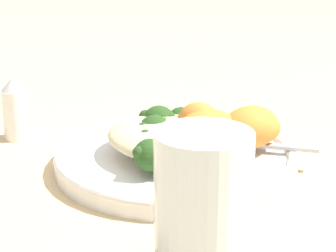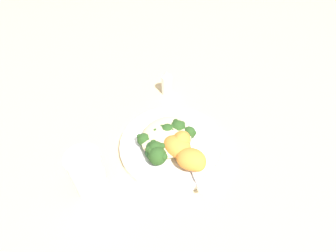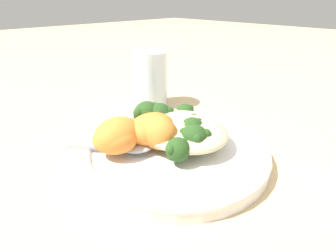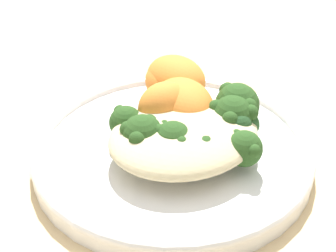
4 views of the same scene
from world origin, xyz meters
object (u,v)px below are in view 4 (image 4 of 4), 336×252
at_px(quinoa_mound, 184,136).
at_px(kale_tuft, 234,122).
at_px(broccoli_stalk_3, 179,140).
at_px(sweet_potato_chunk_3, 165,106).
at_px(spoon, 171,100).
at_px(broccoli_stalk_1, 149,133).
at_px(broccoli_stalk_0, 139,123).
at_px(broccoli_stalk_2, 171,138).
at_px(broccoli_stalk_4, 196,141).
at_px(broccoli_stalk_7, 227,108).
at_px(plate, 173,152).
at_px(sweet_potato_chunk_1, 168,79).
at_px(sweet_potato_chunk_2, 176,79).
at_px(broccoli_stalk_5, 226,141).
at_px(sweet_potato_chunk_0, 183,104).
at_px(broccoli_stalk_6, 225,117).

bearing_deg(quinoa_mound, kale_tuft, 175.42).
relative_size(quinoa_mound, broccoli_stalk_3, 1.44).
height_order(sweet_potato_chunk_3, kale_tuft, sweet_potato_chunk_3).
bearing_deg(spoon, broccoli_stalk_1, -175.80).
bearing_deg(broccoli_stalk_0, broccoli_stalk_2, 120.91).
bearing_deg(broccoli_stalk_4, broccoli_stalk_7, 125.59).
height_order(quinoa_mound, broccoli_stalk_7, broccoli_stalk_7).
height_order(broccoli_stalk_2, sweet_potato_chunk_3, sweet_potato_chunk_3).
xyz_separation_m(plate, broccoli_stalk_1, (0.02, -0.00, 0.03)).
bearing_deg(sweet_potato_chunk_3, broccoli_stalk_2, 68.27).
xyz_separation_m(broccoli_stalk_2, sweet_potato_chunk_1, (-0.05, -0.09, 0.00)).
relative_size(plate, sweet_potato_chunk_1, 4.44).
xyz_separation_m(broccoli_stalk_7, spoon, (0.03, -0.06, -0.01)).
height_order(quinoa_mound, spoon, quinoa_mound).
relative_size(broccoli_stalk_3, kale_tuft, 2.03).
bearing_deg(sweet_potato_chunk_2, plate, 57.09).
bearing_deg(broccoli_stalk_3, broccoli_stalk_5, 86.06).
bearing_deg(broccoli_stalk_7, plate, -156.75).
bearing_deg(sweet_potato_chunk_1, quinoa_mound, 68.05).
height_order(plate, broccoli_stalk_3, broccoli_stalk_3).
height_order(broccoli_stalk_4, sweet_potato_chunk_1, sweet_potato_chunk_1).
bearing_deg(sweet_potato_chunk_0, broccoli_stalk_6, 124.55).
xyz_separation_m(broccoli_stalk_4, broccoli_stalk_5, (-0.02, 0.01, 0.00)).
xyz_separation_m(broccoli_stalk_1, broccoli_stalk_4, (-0.03, 0.03, -0.01)).
distance_m(broccoli_stalk_6, sweet_potato_chunk_3, 0.06).
bearing_deg(spoon, broccoli_stalk_6, -118.56).
bearing_deg(broccoli_stalk_0, broccoli_stalk_4, 135.28).
distance_m(quinoa_mound, broccoli_stalk_5, 0.04).
distance_m(broccoli_stalk_5, sweet_potato_chunk_2, 0.11).
distance_m(sweet_potato_chunk_2, spoon, 0.02).
bearing_deg(sweet_potato_chunk_0, broccoli_stalk_5, 97.00).
bearing_deg(spoon, sweet_potato_chunk_3, -169.84).
distance_m(quinoa_mound, broccoli_stalk_0, 0.05).
distance_m(broccoli_stalk_2, sweet_potato_chunk_2, 0.09).
bearing_deg(sweet_potato_chunk_3, sweet_potato_chunk_2, -131.93).
distance_m(broccoli_stalk_1, broccoli_stalk_3, 0.03).
bearing_deg(broccoli_stalk_7, sweet_potato_chunk_2, 126.78).
bearing_deg(spoon, sweet_potato_chunk_1, 27.96).
distance_m(broccoli_stalk_7, sweet_potato_chunk_2, 0.07).
relative_size(broccoli_stalk_5, sweet_potato_chunk_0, 1.54).
relative_size(broccoli_stalk_5, spoon, 1.05).
bearing_deg(broccoli_stalk_3, broccoli_stalk_7, 134.15).
relative_size(broccoli_stalk_0, sweet_potato_chunk_2, 1.31).
relative_size(broccoli_stalk_4, sweet_potato_chunk_0, 1.51).
xyz_separation_m(quinoa_mound, sweet_potato_chunk_2, (-0.04, -0.08, 0.01)).
relative_size(sweet_potato_chunk_0, sweet_potato_chunk_2, 1.02).
distance_m(broccoli_stalk_2, spoon, 0.08).
height_order(sweet_potato_chunk_1, sweet_potato_chunk_3, sweet_potato_chunk_3).
bearing_deg(sweet_potato_chunk_1, broccoli_stalk_3, 65.57).
relative_size(broccoli_stalk_6, sweet_potato_chunk_2, 1.18).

